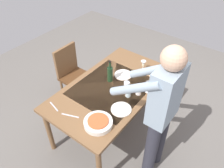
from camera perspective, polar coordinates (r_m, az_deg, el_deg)
The scene contains 16 objects.
ground_plane at distance 3.31m, azimuth 0.00°, elevation -10.65°, with size 6.00×6.00×0.00m, color #66605B.
dining_table at distance 2.81m, azimuth 0.00°, elevation -1.87°, with size 1.65×0.94×0.75m.
chair_near at distance 3.44m, azimuth -10.17°, elevation 3.13°, with size 0.40×0.40×0.91m.
person_server at distance 2.25m, azimuth 12.28°, elevation -6.57°, with size 0.42×0.61×1.69m.
wine_bottle at distance 2.80m, azimuth -0.51°, elevation 2.66°, with size 0.07×0.07×0.30m.
wine_glass_left at distance 3.00m, azimuth 7.95°, elevation 5.07°, with size 0.07×0.07×0.15m.
wine_glass_right at distance 2.67m, azimuth 9.22°, elevation -0.27°, with size 0.07×0.07×0.15m.
water_cup_near_left at distance 2.71m, azimuth 3.75°, elevation -0.44°, with size 0.07×0.07×0.11m, color silver.
water_cup_near_right at distance 2.62m, azimuth 4.13°, elevation -2.23°, with size 0.07×0.07×0.10m, color silver.
water_cup_far_left at distance 2.66m, azimuth 6.78°, elevation -1.70°, with size 0.07×0.07×0.10m, color silver.
serving_bowl_pasta at distance 2.33m, azimuth -3.53°, elevation -9.76°, with size 0.30×0.30×0.07m.
side_bowl_salad at distance 2.99m, azimuth 11.08°, elevation 2.86°, with size 0.18×0.18×0.07m.
dinner_plate_near at distance 2.49m, azimuth 2.35°, elevation -6.45°, with size 0.23×0.23×0.01m, color silver.
dinner_plate_far at distance 2.95m, azimuth 2.86°, elevation 2.35°, with size 0.23×0.23×0.01m, color silver.
table_knife at distance 2.47m, azimuth -10.59°, elevation -7.89°, with size 0.01×0.20×0.01m, color silver.
table_fork at distance 2.61m, azimuth -14.53°, elevation -5.56°, with size 0.01×0.18×0.01m, color silver.
Camera 1 is at (1.66, 1.25, 2.58)m, focal length 35.97 mm.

